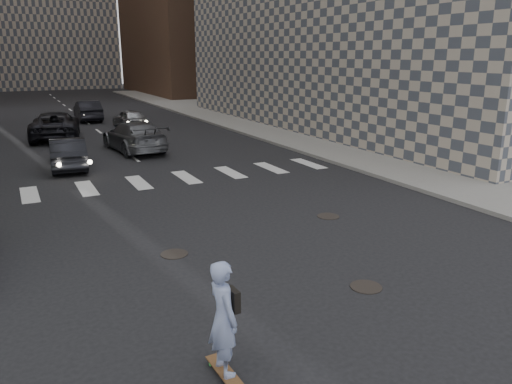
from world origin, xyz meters
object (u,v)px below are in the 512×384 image
traffic_car_b (134,136)px  traffic_car_c (55,125)px  skateboarder (224,318)px  traffic_car_a (68,153)px  traffic_car_d (130,118)px  traffic_car_e (88,111)px

traffic_car_b → traffic_car_c: traffic_car_c is taller
skateboarder → traffic_car_a: 17.01m
traffic_car_c → traffic_car_d: size_ratio=1.53×
traffic_car_e → traffic_car_b: bearing=91.2°
traffic_car_d → traffic_car_e: bearing=-75.8°
skateboarder → traffic_car_d: skateboarder is taller
traffic_car_d → traffic_car_e: 5.70m
traffic_car_a → traffic_car_b: 4.62m
traffic_car_a → traffic_car_d: traffic_car_a is taller
skateboarder → traffic_car_e: size_ratio=0.42×
traffic_car_c → traffic_car_d: traffic_car_c is taller
traffic_car_a → traffic_car_c: traffic_car_c is taller
skateboarder → traffic_car_b: skateboarder is taller
traffic_car_a → traffic_car_b: traffic_car_b is taller
traffic_car_a → traffic_car_d: 12.91m
traffic_car_b → skateboarder: bearing=75.1°
traffic_car_a → traffic_car_d: size_ratio=1.10×
skateboarder → traffic_car_d: (5.08, 28.72, -0.38)m
traffic_car_d → skateboarder: bearing=73.7°
skateboarder → traffic_car_b: bearing=78.7°
traffic_car_a → traffic_car_e: bearing=-96.9°
traffic_car_c → traffic_car_e: size_ratio=1.26×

